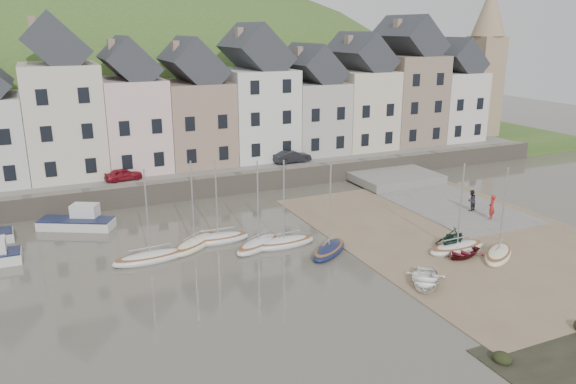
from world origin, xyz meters
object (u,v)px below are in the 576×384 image
rowboat_white (425,280)px  person_red (492,207)px  rowboat_red (462,252)px  car_right (292,157)px  sailboat_0 (150,257)px  car_left (124,174)px  rowboat_green (453,238)px  person_dark (471,200)px

rowboat_white → person_red: (11.93, 7.28, 0.67)m
rowboat_red → car_right: car_right is taller
sailboat_0 → car_right: 22.68m
car_left → car_right: car_right is taller
rowboat_red → person_red: person_red is taller
car_right → sailboat_0: bearing=128.8°
rowboat_green → rowboat_red: (-0.42, -1.49, -0.41)m
sailboat_0 → car_right: (16.95, 14.94, 1.96)m
car_left → rowboat_green: bearing=-145.7°
rowboat_green → car_left: 28.23m
rowboat_green → car_left: size_ratio=0.83×
rowboat_red → person_dark: size_ratio=1.62×
person_dark → car_right: 18.03m
rowboat_red → rowboat_green: bearing=148.5°
car_right → person_dark: bearing=-153.1°
sailboat_0 → rowboat_green: sailboat_0 is taller
rowboat_white → person_dark: size_ratio=1.95×
sailboat_0 → rowboat_white: sailboat_0 is taller
rowboat_white → car_left: bearing=156.5°
sailboat_0 → rowboat_white: 17.27m
person_red → car_left: (-25.15, 17.90, 1.06)m
person_dark → car_left: (-25.14, 15.65, 1.15)m
person_red → car_right: car_right is taller
person_red → car_right: (-8.88, 17.90, 1.14)m
rowboat_red → person_dark: bearing=119.7°
person_red → person_dark: size_ratio=1.10×
car_left → car_right: size_ratio=0.85×
person_red → car_left: 30.89m
person_dark → car_left: car_left is taller
rowboat_white → car_right: car_right is taller
rowboat_green → car_right: (-2.25, 21.25, 1.46)m
person_dark → car_right: car_right is taller
sailboat_0 → car_right: sailboat_0 is taller
person_dark → car_left: 29.63m
sailboat_0 → rowboat_green: 20.22m
rowboat_red → car_left: car_left is taller
rowboat_green → person_red: (6.62, 3.36, 0.32)m
sailboat_0 → car_left: 15.07m
rowboat_red → rowboat_white: bearing=-78.9°
sailboat_0 → rowboat_red: (18.78, -7.80, 0.09)m
rowboat_green → person_red: bearing=93.7°
rowboat_green → person_dark: 8.67m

